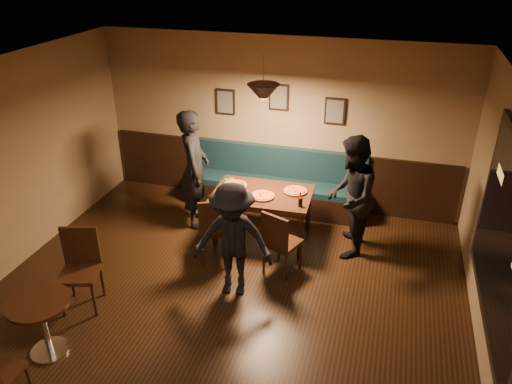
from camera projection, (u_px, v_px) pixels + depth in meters
The scene contains 27 objects.
floor at pixel (204, 336), 5.68m from camera, with size 7.00×7.00×0.00m, color black.
ceiling at pixel (189, 99), 4.41m from camera, with size 7.00×7.00×0.00m, color silver.
wall_back at pixel (279, 124), 8.04m from camera, with size 6.00×6.00×0.00m, color #8C704F.
wainscot at pixel (277, 174), 8.42m from camera, with size 5.88×0.06×1.00m, color black.
booth_bench at pixel (273, 181), 8.19m from camera, with size 3.00×0.60×1.00m, color #0F232D, non-canonical shape.
window_frame at pixel (505, 242), 4.69m from camera, with size 0.06×2.56×1.86m, color black.
window_glass at pixel (502, 242), 4.70m from camera, with size 2.40×2.40×0.00m, color black.
picture_left at pixel (225, 102), 8.10m from camera, with size 0.32×0.04×0.42m, color black.
picture_center at pixel (279, 97), 7.81m from camera, with size 0.32×0.04×0.42m, color black.
picture_right at pixel (335, 111), 7.65m from camera, with size 0.32×0.04×0.42m, color black.
pendant_lamp at pixel (263, 94), 6.55m from camera, with size 0.44×0.44×0.25m, color black.
dining_table at pixel (262, 215), 7.40m from camera, with size 1.43×0.92×0.77m, color black.
chair_near_left at pixel (215, 227), 6.86m from camera, with size 0.45×0.45×1.01m, color black, non-canonical shape.
chair_near_right at pixel (283, 241), 6.61m from camera, with size 0.42×0.42×0.94m, color black, non-canonical shape.
diner_left at pixel (194, 169), 7.55m from camera, with size 0.68×0.45×1.88m, color black.
diner_right at pixel (350, 197), 6.85m from camera, with size 0.86×0.67×1.77m, color black.
diner_front at pixel (233, 240), 6.07m from camera, with size 0.99×0.57×1.54m, color black.
pizza_a at pixel (235, 185), 7.39m from camera, with size 0.36×0.36×0.04m, color #BF7B24.
pizza_b at pixel (262, 196), 7.09m from camera, with size 0.35×0.35×0.04m, color gold.
pizza_c at pixel (295, 191), 7.23m from camera, with size 0.34×0.34×0.04m, color orange.
soda_glass at pixel (300, 202), 6.82m from camera, with size 0.06×0.06×0.13m, color black.
tabasco_bottle at pixel (300, 195), 7.04m from camera, with size 0.03×0.03×0.12m, color #A21F05.
napkin_a at pixel (230, 180), 7.59m from camera, with size 0.16×0.16×0.01m, color #1D6D25.
napkin_b at pixel (219, 196), 7.11m from camera, with size 0.15×0.15×0.01m, color #1C6C2A.
cutlery_set at pixel (255, 204), 6.90m from camera, with size 0.02×0.17×0.00m, color silver.
cafe_table at pixel (44, 327), 5.31m from camera, with size 0.66×0.66×0.70m, color black.
cafe_chair_far at pixel (79, 272), 5.93m from camera, with size 0.45×0.45×1.01m, color black, non-canonical shape.
Camera 1 is at (1.78, -3.96, 4.07)m, focal length 34.61 mm.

